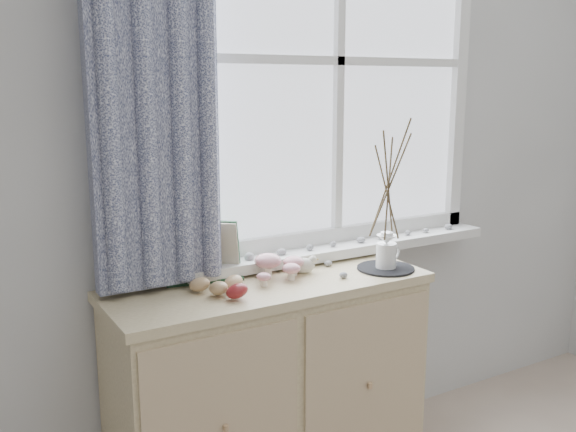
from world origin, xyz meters
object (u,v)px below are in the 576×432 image
object	(u,v)px
botanical_book	(206,252)
twig_pitcher	(388,182)
sideboard	(271,390)
toadstool_cluster	(278,264)

from	to	relation	value
botanical_book	twig_pitcher	size ratio (longest dim) A/B	0.55
sideboard	twig_pitcher	size ratio (longest dim) A/B	2.01
toadstool_cluster	twig_pitcher	distance (m)	0.52
botanical_book	twig_pitcher	xyz separation A→B (m)	(0.67, -0.20, 0.23)
botanical_book	twig_pitcher	distance (m)	0.73
toadstool_cluster	twig_pitcher	xyz separation A→B (m)	(0.42, -0.11, 0.29)
twig_pitcher	sideboard	bearing A→B (deg)	156.45
toadstool_cluster	botanical_book	bearing A→B (deg)	160.62
toadstool_cluster	twig_pitcher	bearing A→B (deg)	-15.09
sideboard	twig_pitcher	world-z (taller)	twig_pitcher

